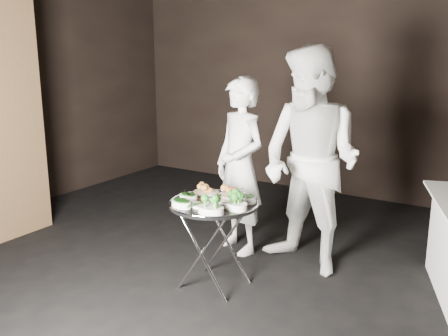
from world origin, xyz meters
The scene contains 16 objects.
floor centered at (0.00, 0.00, -0.03)m, with size 6.00×7.00×0.05m, color black.
wall_back centered at (0.00, 3.52, 1.50)m, with size 6.00×0.05×3.00m, color black.
tray_stand centered at (0.09, 0.44, 0.39)m, with size 0.47×0.40×0.69m.
serving_tray centered at (0.09, 0.44, 0.70)m, with size 0.71×0.71×0.04m.
potato_plate_a centered at (-0.10, 0.61, 0.74)m, with size 0.21×0.21×0.07m.
potato_plate_b centered at (0.13, 0.65, 0.74)m, with size 0.22×0.22×0.08m.
greens_bowl centered at (0.31, 0.58, 0.74)m, with size 0.14×0.14×0.08m.
asparagus_plate_a centered at (0.10, 0.44, 0.72)m, with size 0.20×0.13×0.04m.
asparagus_plate_b centered at (0.06, 0.29, 0.73)m, with size 0.22×0.16×0.04m.
spinach_bowl_a centered at (-0.12, 0.39, 0.74)m, with size 0.16×0.11×0.06m.
spinach_bowl_b centered at (-0.05, 0.22, 0.74)m, with size 0.20×0.16×0.07m.
broccoli_bowl_a centered at (0.32, 0.39, 0.74)m, with size 0.23×0.19×0.08m.
broccoli_bowl_b centered at (0.21, 0.21, 0.74)m, with size 0.20×0.15×0.08m.
serving_utensils centered at (0.10, 0.51, 0.76)m, with size 0.59×0.43×0.01m.
waiter_left centered at (-0.12, 1.20, 0.82)m, with size 0.59×0.39×1.63m, color white.
waiter_right centered at (0.58, 1.17, 0.95)m, with size 0.92×0.72×1.90m, color white.
Camera 1 is at (2.11, -2.65, 1.88)m, focal length 40.00 mm.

